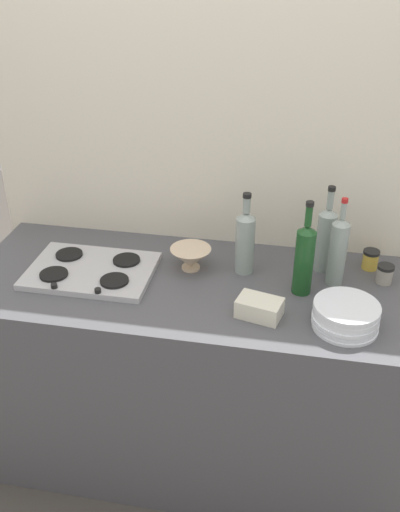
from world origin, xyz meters
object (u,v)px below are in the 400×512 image
object	(u,v)px
butter_dish	(259,308)
condiment_jar_front	(385,274)
wine_bottle_mid_left	(304,258)
wine_bottle_mid_right	(245,241)
stovetop_hob	(91,270)
plate_stack	(346,316)
wine_bottle_leftmost	(326,238)
mixing_bowl	(191,258)
condiment_jar_rear	(370,259)
wine_bottle_rightmost	(338,250)

from	to	relation	value
butter_dish	condiment_jar_front	bearing A→B (deg)	34.20
wine_bottle_mid_left	butter_dish	bearing A→B (deg)	-127.29
butter_dish	condiment_jar_front	distance (m)	0.54
wine_bottle_mid_right	butter_dish	size ratio (longest dim) A/B	2.18
stovetop_hob	wine_bottle_mid_right	distance (m)	0.61
stovetop_hob	condiment_jar_front	bearing A→B (deg)	7.49
plate_stack	wine_bottle_leftmost	xyz separation A→B (m)	(-0.08, 0.37, 0.09)
mixing_bowl	butter_dish	distance (m)	0.40
stovetop_hob	butter_dish	world-z (taller)	butter_dish
stovetop_hob	condiment_jar_rear	world-z (taller)	condiment_jar_rear
mixing_bowl	condiment_jar_front	size ratio (longest dim) A/B	2.18
wine_bottle_leftmost	condiment_jar_rear	world-z (taller)	wine_bottle_leftmost
stovetop_hob	wine_bottle_mid_left	world-z (taller)	wine_bottle_mid_left
plate_stack	butter_dish	distance (m)	0.29
condiment_jar_rear	plate_stack	bearing A→B (deg)	-104.87
wine_bottle_mid_right	wine_bottle_rightmost	world-z (taller)	wine_bottle_rightmost
wine_bottle_leftmost	wine_bottle_mid_right	distance (m)	0.31
plate_stack	mixing_bowl	size ratio (longest dim) A/B	1.42
wine_bottle_mid_right	butter_dish	distance (m)	0.32
wine_bottle_leftmost	butter_dish	bearing A→B (deg)	-120.80
wine_bottle_mid_left	condiment_jar_front	distance (m)	0.35
wine_bottle_mid_left	wine_bottle_rightmost	xyz separation A→B (m)	(0.12, 0.09, -0.00)
mixing_bowl	wine_bottle_mid_left	bearing A→B (deg)	-10.93
plate_stack	wine_bottle_mid_right	distance (m)	0.49
wine_bottle_leftmost	mixing_bowl	distance (m)	0.53
butter_dish	condiment_jar_rear	world-z (taller)	condiment_jar_rear
plate_stack	wine_bottle_mid_left	size ratio (longest dim) A/B	0.63
wine_bottle_mid_left	wine_bottle_mid_right	size ratio (longest dim) A/B	1.10
butter_dish	condiment_jar_rear	size ratio (longest dim) A/B	1.93
stovetop_hob	wine_bottle_leftmost	distance (m)	0.92
wine_bottle_leftmost	stovetop_hob	bearing A→B (deg)	-167.03
wine_bottle_mid_left	wine_bottle_rightmost	distance (m)	0.15
stovetop_hob	condiment_jar_rear	size ratio (longest dim) A/B	6.12
stovetop_hob	mixing_bowl	world-z (taller)	mixing_bowl
wine_bottle_leftmost	wine_bottle_rightmost	distance (m)	0.10
wine_bottle_mid_right	butter_dish	xyz separation A→B (m)	(0.09, -0.29, -0.10)
wine_bottle_leftmost	wine_bottle_mid_right	world-z (taller)	wine_bottle_leftmost
wine_bottle_rightmost	condiment_jar_front	bearing A→B (deg)	10.58
stovetop_hob	plate_stack	size ratio (longest dim) A/B	2.11
stovetop_hob	wine_bottle_mid_right	bearing A→B (deg)	12.65
condiment_jar_front	condiment_jar_rear	xyz separation A→B (m)	(-0.05, 0.10, 0.00)
wine_bottle_mid_right	mixing_bowl	xyz separation A→B (m)	(-0.21, -0.02, -0.09)
plate_stack	condiment_jar_rear	distance (m)	0.42
condiment_jar_rear	stovetop_hob	bearing A→B (deg)	-167.15
condiment_jar_front	condiment_jar_rear	bearing A→B (deg)	115.77
stovetop_hob	condiment_jar_front	world-z (taller)	condiment_jar_front
wine_bottle_rightmost	condiment_jar_front	world-z (taller)	wine_bottle_rightmost
stovetop_hob	wine_bottle_mid_left	xyz separation A→B (m)	(0.81, 0.03, 0.13)
butter_dish	condiment_jar_rear	distance (m)	0.56
condiment_jar_rear	butter_dish	bearing A→B (deg)	-134.90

